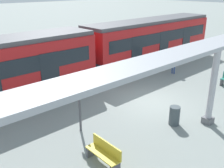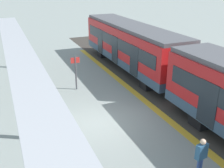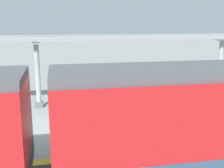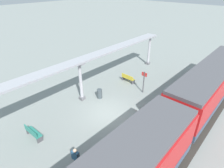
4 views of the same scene
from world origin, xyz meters
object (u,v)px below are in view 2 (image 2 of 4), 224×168
passenger_waiting_near_edge (201,153)px  train_near_carriage (130,46)px  platform_info_sign (76,70)px  bench_mid_platform (37,84)px  trash_bin (48,114)px  canopy_pillar_second (27,101)px  canopy_pillar_nearest (10,44)px

passenger_waiting_near_edge → train_near_carriage: bearing=-104.7°
platform_info_sign → bench_mid_platform: bearing=-16.7°
trash_bin → platform_info_sign: 4.34m
bench_mid_platform → platform_info_sign: bearing=163.3°
canopy_pillar_second → canopy_pillar_nearest: bearing=-90.0°
canopy_pillar_nearest → canopy_pillar_second: bearing=90.0°
platform_info_sign → canopy_pillar_nearest: bearing=-61.4°
canopy_pillar_second → passenger_waiting_near_edge: bearing=137.4°
train_near_carriage → trash_bin: size_ratio=14.24×
bench_mid_platform → passenger_waiting_near_edge: 11.18m
train_near_carriage → platform_info_sign: train_near_carriage is taller
canopy_pillar_second → platform_info_sign: bearing=-126.0°
trash_bin → platform_info_sign: size_ratio=0.40×
canopy_pillar_nearest → trash_bin: 9.93m
canopy_pillar_nearest → canopy_pillar_second: 11.03m
canopy_pillar_nearest → trash_bin: size_ratio=4.17×
canopy_pillar_second → trash_bin: size_ratio=4.17×
train_near_carriage → trash_bin: train_near_carriage is taller
canopy_pillar_second → platform_info_sign: size_ratio=1.68×
train_near_carriage → canopy_pillar_second: bearing=40.0°
canopy_pillar_nearest → platform_info_sign: (-3.43, 6.31, -0.54)m
trash_bin → canopy_pillar_second: bearing=51.6°
platform_info_sign → passenger_waiting_near_edge: 9.78m
canopy_pillar_second → passenger_waiting_near_edge: size_ratio=2.35×
canopy_pillar_nearest → platform_info_sign: bearing=118.6°
canopy_pillar_nearest → passenger_waiting_near_edge: 16.79m
canopy_pillar_nearest → trash_bin: (-0.99, 9.78, -1.43)m
bench_mid_platform → passenger_waiting_near_edge: bearing=112.5°
canopy_pillar_second → trash_bin: bearing=-128.4°
passenger_waiting_near_edge → canopy_pillar_second: bearing=-42.6°
canopy_pillar_second → bench_mid_platform: size_ratio=2.44×
train_near_carriage → bench_mid_platform: bearing=12.5°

